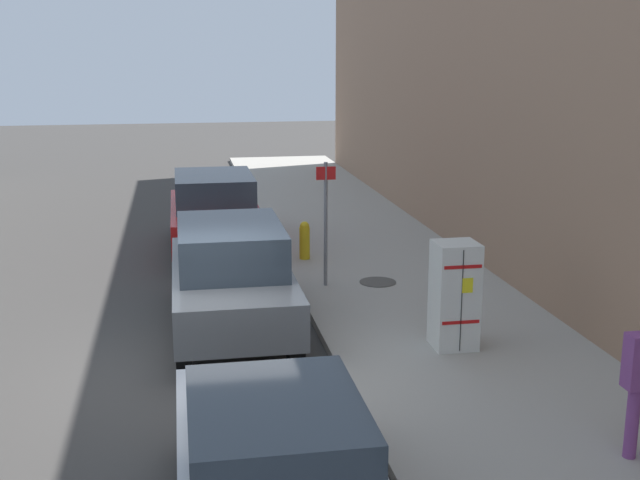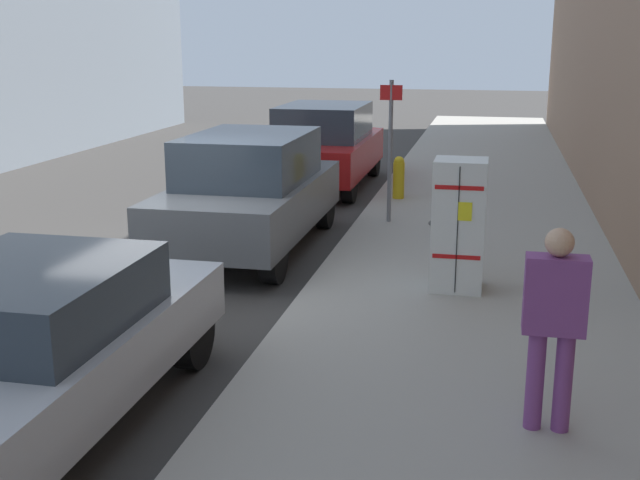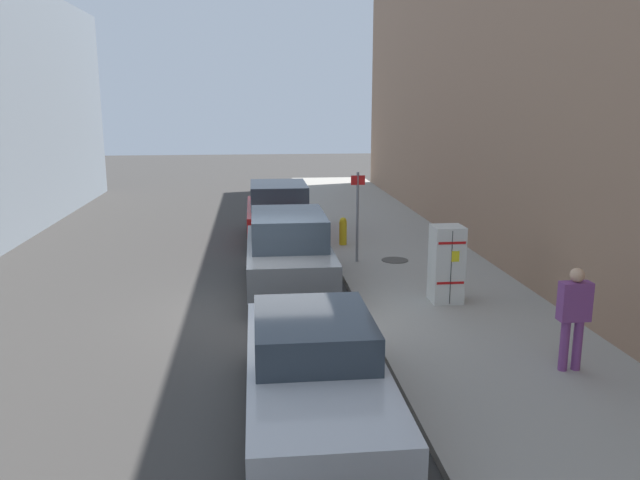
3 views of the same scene
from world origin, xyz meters
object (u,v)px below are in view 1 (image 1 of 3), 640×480
object	(u,v)px
street_sign_post	(326,217)
parked_suv_red	(215,212)
discarded_refrigerator	(455,295)
fire_hydrant	(305,240)
parked_sedan_silver	(279,479)
parked_suv_gray	(231,275)

from	to	relation	value
street_sign_post	parked_suv_red	xyz separation A→B (m)	(1.88, -3.62, -0.55)
discarded_refrigerator	street_sign_post	size ratio (longest dim) A/B	0.69
fire_hydrant	parked_suv_red	xyz separation A→B (m)	(1.80, -1.61, 0.35)
street_sign_post	fire_hydrant	world-z (taller)	street_sign_post
street_sign_post	parked_sedan_silver	distance (m)	8.09
parked_suv_red	parked_sedan_silver	xyz separation A→B (m)	(-0.00, 11.46, -0.17)
discarded_refrigerator	fire_hydrant	xyz separation A→B (m)	(1.37, -5.48, -0.39)
street_sign_post	parked_sedan_silver	xyz separation A→B (m)	(1.88, 7.84, -0.72)
street_sign_post	parked_suv_gray	size ratio (longest dim) A/B	0.53
discarded_refrigerator	parked_sedan_silver	bearing A→B (deg)	54.00
discarded_refrigerator	parked_suv_red	size ratio (longest dim) A/B	0.36
fire_hydrant	street_sign_post	bearing A→B (deg)	92.25
fire_hydrant	parked_suv_red	size ratio (longest dim) A/B	0.18
discarded_refrigerator	street_sign_post	world-z (taller)	street_sign_post
parked_suv_gray	parked_sedan_silver	bearing A→B (deg)	90.00
street_sign_post	parked_suv_red	size ratio (longest dim) A/B	0.53
discarded_refrigerator	parked_suv_red	bearing A→B (deg)	-65.89
street_sign_post	fire_hydrant	distance (m)	2.21
street_sign_post	parked_suv_gray	distance (m)	2.61
parked_suv_red	parked_suv_gray	world-z (taller)	parked_suv_gray
parked_suv_red	parked_sedan_silver	world-z (taller)	parked_suv_red
discarded_refrigerator	parked_suv_red	distance (m)	7.77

